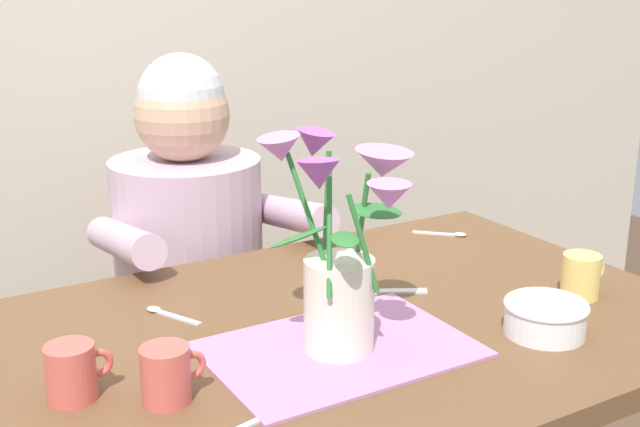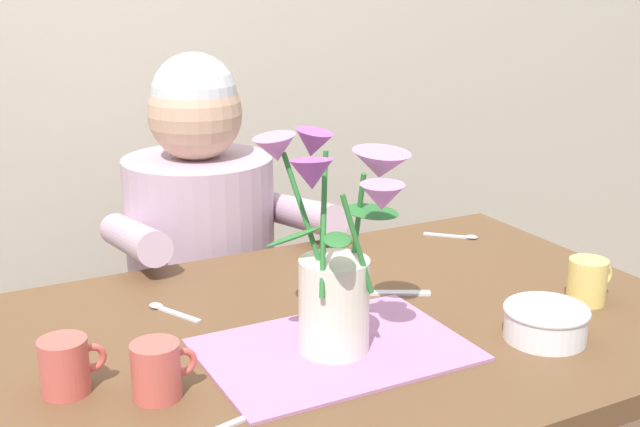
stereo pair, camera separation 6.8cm
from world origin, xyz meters
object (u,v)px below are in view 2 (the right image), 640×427
at_px(seated_person, 204,297).
at_px(flower_vase, 336,255).
at_px(ceramic_bowl, 546,321).
at_px(tea_cup, 157,370).
at_px(ceramic_mug, 588,281).
at_px(coffee_cup, 66,366).
at_px(dinner_knife, 378,293).

height_order(seated_person, flower_vase, seated_person).
xyz_separation_m(ceramic_bowl, tea_cup, (-0.60, 0.11, 0.01)).
bearing_deg(ceramic_mug, ceramic_bowl, -154.78).
height_order(coffee_cup, ceramic_mug, same).
distance_m(dinner_knife, tea_cup, 0.49).
height_order(seated_person, ceramic_bowl, seated_person).
xyz_separation_m(tea_cup, coffee_cup, (-0.11, 0.07, 0.00)).
relative_size(dinner_knife, ceramic_mug, 2.04).
relative_size(ceramic_bowl, ceramic_mug, 1.46).
bearing_deg(flower_vase, coffee_cup, 171.81).
bearing_deg(ceramic_mug, flower_vase, 174.97).
bearing_deg(coffee_cup, flower_vase, -8.19).
xyz_separation_m(ceramic_bowl, coffee_cup, (-0.71, 0.18, 0.01)).
xyz_separation_m(ceramic_bowl, dinner_knife, (-0.14, 0.28, -0.03)).
relative_size(dinner_knife, tea_cup, 2.04).
bearing_deg(seated_person, dinner_knife, -73.53).
distance_m(flower_vase, tea_cup, 0.31).
height_order(flower_vase, tea_cup, flower_vase).
bearing_deg(dinner_knife, flower_vase, -109.56).
bearing_deg(seated_person, coffee_cup, -122.39).
bearing_deg(ceramic_mug, seated_person, 121.76).
xyz_separation_m(dinner_knife, ceramic_mug, (0.31, -0.20, 0.04)).
relative_size(dinner_knife, coffee_cup, 2.04).
relative_size(ceramic_bowl, dinner_knife, 0.72).
height_order(seated_person, tea_cup, seated_person).
bearing_deg(ceramic_bowl, tea_cup, 169.83).
xyz_separation_m(seated_person, ceramic_bowl, (0.29, -0.82, 0.21)).
bearing_deg(flower_vase, dinner_knife, 42.36).
height_order(tea_cup, coffee_cup, same).
bearing_deg(ceramic_bowl, ceramic_mug, 25.22).
bearing_deg(ceramic_mug, coffee_cup, 173.54).
xyz_separation_m(tea_cup, ceramic_mug, (0.77, -0.03, 0.00)).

